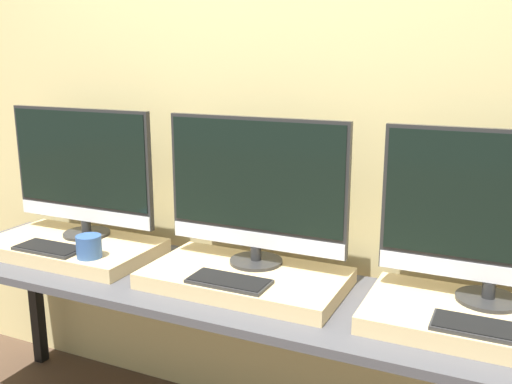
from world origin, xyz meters
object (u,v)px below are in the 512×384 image
mug (89,247)px  keyboard_right (483,328)px  monitor_center (256,188)px  keyboard_left (49,248)px  keyboard_center (229,281)px  monitor_left (82,170)px  monitor_right (497,213)px

mug → keyboard_right: 1.38m
monitor_center → keyboard_right: 0.86m
keyboard_left → keyboard_center: same height
monitor_left → mug: bearing=-46.5°
mug → monitor_center: 0.67m
monitor_right → keyboard_right: size_ratio=2.47×
keyboard_left → mug: size_ratio=2.92×
keyboard_center → monitor_right: 0.86m
monitor_left → keyboard_right: monitor_left is taller
monitor_center → keyboard_center: bearing=-90.0°
keyboard_left → keyboard_center: bearing=0.0°
monitor_left → mug: size_ratio=7.23×
keyboard_left → monitor_center: monitor_center is taller
monitor_left → keyboard_center: size_ratio=2.47×
monitor_left → keyboard_center: bearing=-14.9°
monitor_right → keyboard_left: bearing=-172.4°
monitor_left → keyboard_right: size_ratio=2.47×
keyboard_left → monitor_right: size_ratio=0.40×
mug → keyboard_right: (1.38, 0.00, -0.04)m
monitor_right → keyboard_right: (-0.00, -0.21, -0.27)m
keyboard_left → mug: mug is taller
keyboard_center → monitor_right: bearing=14.9°
monitor_right → monitor_left: bearing=180.0°
monitor_left → monitor_right: (1.58, 0.00, 0.00)m
mug → monitor_left: bearing=133.5°
keyboard_center → monitor_left: bearing=165.1°
keyboard_right → keyboard_center: bearing=180.0°
monitor_left → keyboard_center: 0.86m
keyboard_left → keyboard_center: 0.79m
monitor_left → monitor_right: size_ratio=1.00×
keyboard_right → monitor_left: bearing=172.4°
mug → keyboard_left: bearing=180.0°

